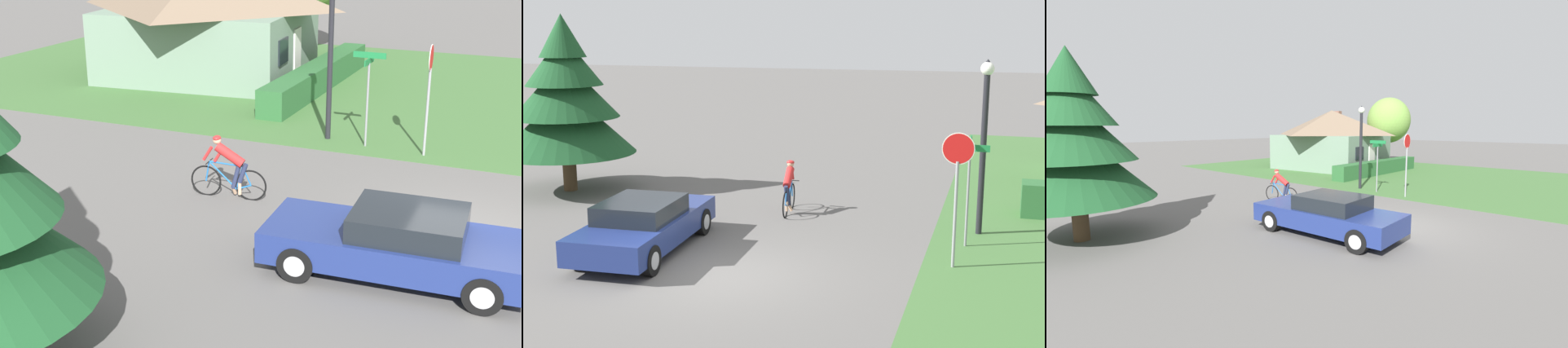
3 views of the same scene
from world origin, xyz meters
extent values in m
plane|color=#5B5956|center=(0.00, 0.00, 0.00)|extent=(140.00, 140.00, 0.00)
cube|color=#3D6633|center=(12.12, 4.00, 0.01)|extent=(16.00, 36.00, 0.01)
cube|color=slate|center=(11.74, 11.85, 1.33)|extent=(7.47, 7.73, 2.66)
pyramid|color=#75604C|center=(11.74, 11.85, 3.62)|extent=(8.06, 8.35, 1.93)
cube|color=silver|center=(12.07, 8.27, 1.00)|extent=(0.90, 0.14, 2.00)
cube|color=black|center=(10.17, 8.10, 1.46)|extent=(1.10, 0.16, 0.90)
cube|color=brown|center=(13.72, 12.75, 4.22)|extent=(0.54, 0.54, 0.80)
cube|color=#285B2D|center=(10.96, 7.03, 0.47)|extent=(9.41, 0.90, 0.94)
cube|color=navy|center=(-2.22, 1.03, 0.55)|extent=(2.08, 4.75, 0.57)
cube|color=black|center=(-2.21, 0.82, 1.05)|extent=(1.71, 2.03, 0.43)
cylinder|color=black|center=(-3.11, 2.57, 0.33)|extent=(0.31, 0.68, 0.66)
cylinder|color=#ADADB2|center=(-3.11, 2.57, 0.33)|extent=(0.31, 0.40, 0.39)
cylinder|color=black|center=(-1.50, 2.66, 0.33)|extent=(0.31, 0.68, 0.66)
cylinder|color=#ADADB2|center=(-1.50, 2.66, 0.33)|extent=(0.31, 0.40, 0.39)
cylinder|color=black|center=(-2.94, -0.60, 0.33)|extent=(0.31, 0.68, 0.66)
cylinder|color=#ADADB2|center=(-2.94, -0.60, 0.33)|extent=(0.31, 0.40, 0.39)
cylinder|color=black|center=(-1.33, -0.51, 0.33)|extent=(0.31, 0.68, 0.66)
cylinder|color=#ADADB2|center=(-1.33, -0.51, 0.33)|extent=(0.31, 0.40, 0.39)
torus|color=black|center=(0.05, 4.86, 0.35)|extent=(0.12, 0.74, 0.74)
torus|color=black|center=(-0.07, 5.93, 0.35)|extent=(0.12, 0.74, 0.74)
cylinder|color=#1E66B2|center=(0.02, 5.12, 0.51)|extent=(0.06, 0.19, 0.57)
cylinder|color=#1E66B2|center=(-0.02, 5.52, 0.53)|extent=(0.11, 0.67, 0.63)
cylinder|color=#1E66B2|center=(-0.02, 5.45, 0.81)|extent=(0.12, 0.80, 0.08)
cylinder|color=#1E66B2|center=(0.03, 5.03, 0.29)|extent=(0.07, 0.36, 0.16)
cylinder|color=#1E66B2|center=(0.04, 4.95, 0.57)|extent=(0.05, 0.22, 0.45)
cylinder|color=#1E66B2|center=(-0.06, 5.89, 0.59)|extent=(0.05, 0.13, 0.48)
cylinder|color=black|center=(-0.06, 5.84, 0.83)|extent=(0.44, 0.07, 0.02)
ellipsoid|color=black|center=(0.03, 5.05, 0.81)|extent=(0.10, 0.21, 0.05)
cylinder|color=#262D4C|center=(0.02, 5.04, 0.63)|extent=(0.14, 0.27, 0.47)
cylinder|color=#262D4C|center=(0.02, 5.20, 0.55)|extent=(0.14, 0.27, 0.63)
cylinder|color=tan|center=(0.01, 5.12, 0.26)|extent=(0.08, 0.08, 0.30)
cylinder|color=tan|center=(0.06, 5.28, 0.16)|extent=(0.17, 0.08, 0.21)
cylinder|color=red|center=(-0.01, 5.35, 1.03)|extent=(0.30, 0.73, 0.55)
cylinder|color=red|center=(-0.05, 5.60, 1.01)|extent=(0.10, 0.27, 0.36)
cylinder|color=red|center=(-0.05, 5.88, 1.01)|extent=(0.10, 0.27, 0.36)
sphere|color=tan|center=(-0.04, 5.65, 1.35)|extent=(0.19, 0.19, 0.19)
ellipsoid|color=red|center=(-0.04, 5.65, 1.40)|extent=(0.22, 0.18, 0.12)
cylinder|color=gray|center=(4.78, 1.90, 1.18)|extent=(0.07, 0.07, 2.37)
cylinder|color=red|center=(4.78, 1.90, 2.64)|extent=(0.65, 0.06, 0.65)
cylinder|color=silver|center=(4.78, 1.90, 2.64)|extent=(0.69, 0.05, 0.69)
cylinder|color=black|center=(5.22, 4.74, 2.01)|extent=(0.15, 0.15, 4.02)
sphere|color=white|center=(5.22, 4.74, 4.17)|extent=(0.33, 0.33, 0.33)
cone|color=black|center=(5.22, 4.74, 4.34)|extent=(0.20, 0.20, 0.13)
cylinder|color=gray|center=(4.96, 3.56, 1.17)|extent=(0.06, 0.06, 2.33)
cube|color=#197238|center=(4.96, 3.56, 2.39)|extent=(0.90, 0.03, 0.16)
cube|color=#197238|center=(4.96, 3.56, 2.55)|extent=(0.03, 0.90, 0.16)
cylinder|color=#4C3823|center=(-7.52, 6.03, 0.61)|extent=(0.43, 0.43, 1.21)
cone|color=#194723|center=(-7.52, 6.03, 2.25)|extent=(4.25, 4.25, 2.07)
cone|color=#194723|center=(-7.52, 6.03, 3.27)|extent=(3.32, 3.32, 1.83)
cone|color=#194723|center=(-7.52, 6.03, 4.14)|extent=(2.38, 2.38, 1.58)
cone|color=#194723|center=(-7.52, 6.03, 4.89)|extent=(1.45, 1.45, 1.33)
cylinder|color=#4C3823|center=(17.33, 9.88, 1.13)|extent=(0.35, 0.35, 2.26)
ellipsoid|color=olive|center=(17.33, 9.88, 3.85)|extent=(3.75, 3.75, 3.93)
camera|label=1|loc=(-13.90, -1.40, 6.17)|focal=50.00mm
camera|label=2|loc=(5.69, -13.68, 5.24)|focal=50.00mm
camera|label=3|loc=(-10.42, -5.56, 3.34)|focal=24.00mm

